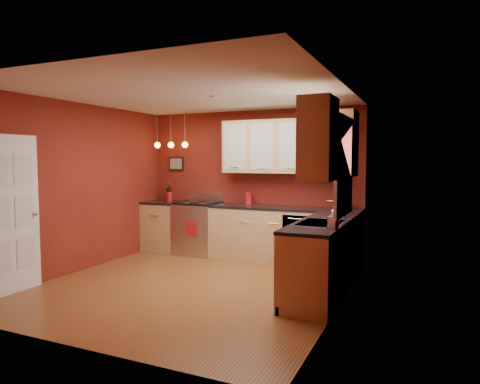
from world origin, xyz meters
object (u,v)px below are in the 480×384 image
at_px(gas_range, 198,228).
at_px(red_canister, 248,199).
at_px(sink, 321,224).
at_px(soap_pump, 333,219).
at_px(coffee_maker, 340,202).

bearing_deg(gas_range, red_canister, 7.89).
bearing_deg(red_canister, sink, -44.30).
relative_size(gas_range, soap_pump, 5.16).
xyz_separation_m(gas_range, sink, (2.62, -1.50, 0.43)).
relative_size(sink, red_canister, 3.38).
xyz_separation_m(red_canister, coffee_maker, (1.61, -0.04, 0.00)).
bearing_deg(sink, gas_range, 150.22).
height_order(sink, coffee_maker, sink).
distance_m(sink, red_canister, 2.34).
distance_m(sink, coffee_maker, 1.60).
xyz_separation_m(gas_range, soap_pump, (2.86, -1.91, 0.57)).
bearing_deg(gas_range, coffee_maker, 2.01).
bearing_deg(soap_pump, sink, 120.27).
xyz_separation_m(gas_range, coffee_maker, (2.56, 0.09, 0.57)).
bearing_deg(coffee_maker, soap_pump, -74.34).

